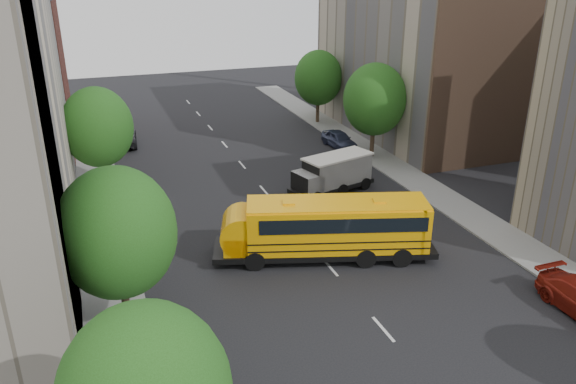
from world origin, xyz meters
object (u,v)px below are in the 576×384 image
street_tree_2 (97,127)px  parked_car_1 (140,194)px  street_tree_1 (117,233)px  school_bus (322,226)px  street_tree_5 (318,78)px  parked_car_2 (123,137)px  street_tree_4 (375,100)px  safari_truck (333,173)px  parked_car_4 (339,139)px

street_tree_2 → parked_car_1: street_tree_2 is taller
street_tree_1 → school_bus: size_ratio=0.62×
street_tree_5 → parked_car_2: street_tree_5 is taller
school_bus → street_tree_2: bearing=143.9°
street_tree_2 → school_bus: bearing=-53.3°
street_tree_5 → parked_car_2: 20.22m
street_tree_4 → street_tree_5: size_ratio=1.08×
street_tree_5 → street_tree_1: bearing=-126.3°
street_tree_2 → parked_car_1: size_ratio=1.86×
street_tree_1 → street_tree_5: (22.00, 30.00, -0.25)m
safari_truck → parked_car_2: (-13.40, 17.07, -0.73)m
parked_car_2 → parked_car_4: bearing=162.4°
parked_car_1 → parked_car_4: parked_car_4 is taller
street_tree_2 → parked_car_2: size_ratio=1.48×
street_tree_2 → parked_car_4: (20.60, 3.61, -4.07)m
safari_truck → parked_car_2: 21.71m
safari_truck → parked_car_2: safari_truck is taller
street_tree_4 → safari_truck: size_ratio=1.19×
street_tree_1 → street_tree_4: 28.43m
school_bus → parked_car_1: school_bus is taller
school_bus → parked_car_4: 20.75m
street_tree_2 → parked_car_2: bearing=78.8°
street_tree_5 → school_bus: street_tree_5 is taller
street_tree_4 → parked_car_4: bearing=111.2°
parked_car_2 → safari_truck: bearing=132.6°
parked_car_4 → street_tree_4: bearing=-73.0°
street_tree_1 → safari_truck: (15.60, 11.99, -3.49)m
school_bus → safari_truck: bearing=79.5°
street_tree_4 → school_bus: (-10.99, -14.75, -3.11)m
parked_car_1 → parked_car_4: 19.63m
street_tree_2 → safari_truck: size_ratio=1.13×
street_tree_1 → parked_car_2: bearing=85.7°
street_tree_1 → safari_truck: street_tree_1 is taller
school_bus → safari_truck: school_bus is taller
safari_truck → street_tree_1: bearing=-158.1°
school_bus → parked_car_2: (-8.81, 25.82, -1.24)m
street_tree_2 → street_tree_5: (22.00, 12.00, -0.12)m
school_bus → parked_car_2: 27.31m
street_tree_4 → parked_car_1: bearing=-170.7°
street_tree_4 → safari_truck: (-6.40, -6.01, -3.62)m
street_tree_2 → street_tree_5: street_tree_2 is taller
street_tree_5 → parked_car_2: bearing=-177.3°
school_bus → parked_car_1: bearing=144.6°
street_tree_4 → parked_car_1: (-19.80, -3.23, -4.39)m
street_tree_1 → street_tree_2: bearing=90.0°
school_bus → parked_car_2: size_ratio=2.44×
street_tree_1 → parked_car_4: size_ratio=1.79×
parked_car_1 → parked_car_2: (0.00, 14.29, 0.04)m
parked_car_4 → street_tree_5: bearing=76.3°
street_tree_1 → school_bus: (11.01, 3.25, -2.99)m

